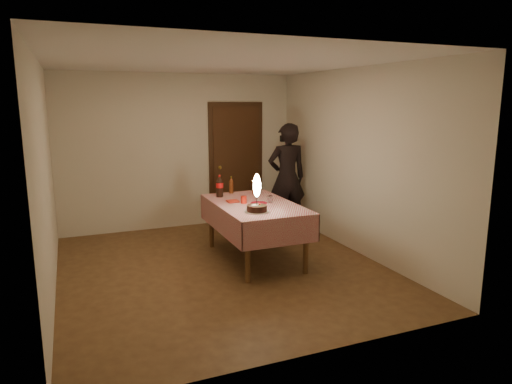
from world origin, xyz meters
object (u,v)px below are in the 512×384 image
clear_cup (270,199)px  photographer (287,177)px  red_plate (259,203)px  birthday_cake (257,201)px  amber_bottle_left (231,186)px  amber_bottle_right (254,186)px  dining_table (255,211)px  cola_bottle (220,186)px  red_cup (244,200)px

clear_cup → photographer: bearing=54.8°
red_plate → clear_cup: size_ratio=2.44×
birthday_cake → amber_bottle_left: (0.09, 1.21, -0.01)m
amber_bottle_right → amber_bottle_left: bearing=152.8°
dining_table → clear_cup: (0.21, -0.03, 0.15)m
dining_table → cola_bottle: cola_bottle is taller
birthday_cake → dining_table: bearing=71.2°
birthday_cake → clear_cup: 0.57m
birthday_cake → clear_cup: size_ratio=5.29×
cola_bottle → photographer: size_ratio=0.18×
red_cup → cola_bottle: (-0.17, 0.53, 0.10)m
cola_bottle → birthday_cake: bearing=-81.9°
amber_bottle_left → amber_bottle_right: bearing=-27.2°
red_plate → amber_bottle_left: (-0.12, 0.79, 0.11)m
red_cup → amber_bottle_right: bearing=55.6°
dining_table → birthday_cake: birthday_cake is taller
red_cup → clear_cup: 0.36m
birthday_cake → amber_bottle_right: (0.40, 1.06, -0.01)m
red_cup → clear_cup: bearing=-12.6°
dining_table → red_cup: size_ratio=17.20×
clear_cup → amber_bottle_right: size_ratio=0.35×
dining_table → cola_bottle: size_ratio=5.42×
dining_table → amber_bottle_right: amber_bottle_right is taller
red_cup → cola_bottle: 0.57m
red_cup → cola_bottle: size_ratio=0.31×
clear_cup → photographer: 1.44m
dining_table → amber_bottle_left: bearing=94.8°
red_plate → clear_cup: bearing=-0.8°
amber_bottle_right → red_plate: bearing=-106.6°
clear_cup → cola_bottle: cola_bottle is taller
cola_bottle → amber_bottle_right: cola_bottle is taller
dining_table → clear_cup: 0.26m
cola_bottle → photographer: bearing=22.8°
clear_cup → red_cup: bearing=167.4°
clear_cup → amber_bottle_left: 0.84m
clear_cup → amber_bottle_right: 0.64m
dining_table → photographer: bearing=47.7°
dining_table → birthday_cake: (-0.16, -0.45, 0.23)m
dining_table → amber_bottle_right: 0.69m
red_cup → red_plate: bearing=-21.9°
red_plate → cola_bottle: size_ratio=0.69×
dining_table → amber_bottle_right: (0.24, 0.60, 0.22)m
clear_cup → photographer: (0.83, 1.18, 0.07)m
red_cup → amber_bottle_right: amber_bottle_right is taller
clear_cup → amber_bottle_left: (-0.28, 0.79, 0.07)m
clear_cup → dining_table: bearing=172.1°
red_cup → cola_bottle: bearing=107.3°
dining_table → birthday_cake: bearing=-108.8°
clear_cup → amber_bottle_right: amber_bottle_right is taller
dining_table → cola_bottle: 0.71m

